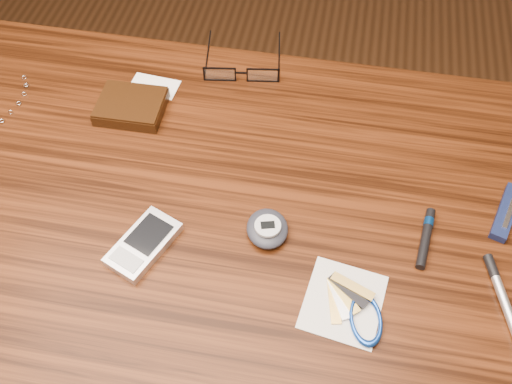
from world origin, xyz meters
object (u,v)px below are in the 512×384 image
at_px(notepad_keys, 354,309).
at_px(silver_pen, 503,299).
at_px(eyeglasses, 242,72).
at_px(pocket_knife, 506,212).
at_px(pda_phone, 144,244).
at_px(desk, 203,246).
at_px(wallet_and_card, 132,106).
at_px(pedometer, 267,228).

relative_size(notepad_keys, silver_pen, 0.82).
xyz_separation_m(eyeglasses, pocket_knife, (0.42, -0.21, -0.01)).
relative_size(pda_phone, pocket_knife, 1.16).
distance_m(desk, notepad_keys, 0.28).
height_order(desk, pda_phone, pda_phone).
relative_size(wallet_and_card, pedometer, 1.71).
relative_size(pocket_knife, silver_pen, 0.69).
bearing_deg(pedometer, eyeglasses, 107.72).
bearing_deg(pedometer, desk, 167.84).
distance_m(pedometer, silver_pen, 0.32).
height_order(pda_phone, pocket_knife, pda_phone).
bearing_deg(desk, silver_pen, -9.39).
bearing_deg(pda_phone, wallet_and_card, 111.21).
relative_size(pedometer, notepad_keys, 0.65).
height_order(pda_phone, pedometer, pedometer).
height_order(eyeglasses, pedometer, eyeglasses).
distance_m(pedometer, notepad_keys, 0.16).
xyz_separation_m(pedometer, notepad_keys, (0.13, -0.09, -0.01)).
height_order(pedometer, pocket_knife, pedometer).
relative_size(desk, wallet_and_card, 7.50).
distance_m(eyeglasses, silver_pen, 0.54).
bearing_deg(wallet_and_card, desk, -48.54).
relative_size(eyeglasses, notepad_keys, 1.25).
distance_m(desk, silver_pen, 0.44).
bearing_deg(wallet_and_card, eyeglasses, 34.30).
bearing_deg(notepad_keys, eyeglasses, 119.51).
distance_m(notepad_keys, pocket_knife, 0.27).
bearing_deg(notepad_keys, silver_pen, 14.54).
relative_size(desk, notepad_keys, 8.35).
bearing_deg(pocket_knife, silver_pen, -95.61).
xyz_separation_m(wallet_and_card, pedometer, (0.26, -0.19, 0.00)).
xyz_separation_m(desk, pocket_knife, (0.43, 0.07, 0.11)).
height_order(eyeglasses, pocket_knife, eyeglasses).
xyz_separation_m(pedometer, silver_pen, (0.31, -0.05, -0.01)).
bearing_deg(silver_pen, pda_phone, -179.30).
distance_m(eyeglasses, pedometer, 0.32).
xyz_separation_m(eyeglasses, pda_phone, (-0.06, -0.35, -0.01)).
bearing_deg(desk, notepad_keys, -26.64).
relative_size(eyeglasses, pedometer, 1.91).
distance_m(wallet_and_card, silver_pen, 0.61).
distance_m(wallet_and_card, pocket_knife, 0.59).
bearing_deg(eyeglasses, silver_pen, -40.40).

